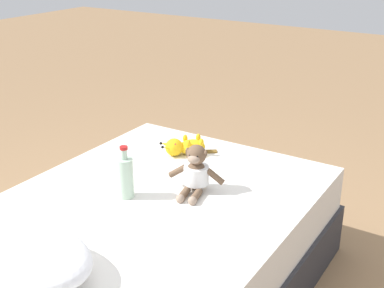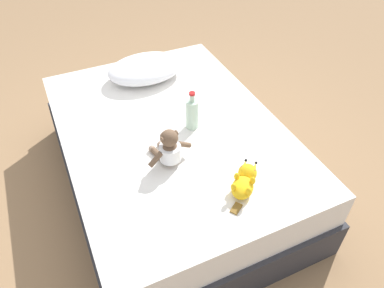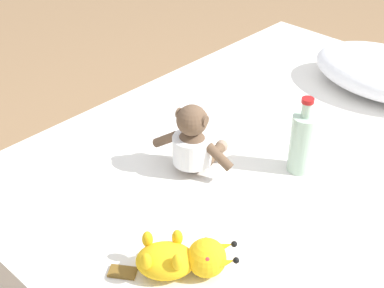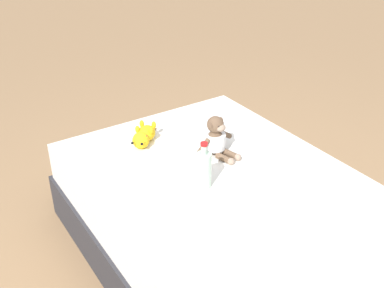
# 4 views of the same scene
# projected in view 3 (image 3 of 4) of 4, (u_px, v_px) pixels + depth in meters

# --- Properties ---
(ground_plane) EXTENTS (16.00, 16.00, 0.00)m
(ground_plane) POSITION_uv_depth(u_px,v_px,m) (266.00, 257.00, 2.18)
(ground_plane) COLOR #93704C
(bed) EXTENTS (1.36, 1.90, 0.52)m
(bed) POSITION_uv_depth(u_px,v_px,m) (271.00, 207.00, 2.03)
(bed) COLOR #2D2D33
(bed) RESTS_ON ground_plane
(pillow) EXTENTS (0.56, 0.39, 0.16)m
(pillow) POSITION_uv_depth(u_px,v_px,m) (384.00, 72.00, 2.18)
(pillow) COLOR white
(pillow) RESTS_ON bed
(plush_monkey) EXTENTS (0.29, 0.24, 0.24)m
(plush_monkey) POSITION_uv_depth(u_px,v_px,m) (194.00, 143.00, 1.73)
(plush_monkey) COLOR brown
(plush_monkey) RESTS_ON bed
(plush_yellow_creature) EXTENTS (0.27, 0.27, 0.10)m
(plush_yellow_creature) POSITION_uv_depth(u_px,v_px,m) (183.00, 259.00, 1.39)
(plush_yellow_creature) COLOR yellow
(plush_yellow_creature) RESTS_ON bed
(glass_bottle) EXTENTS (0.08, 0.08, 0.26)m
(glass_bottle) POSITION_uv_depth(u_px,v_px,m) (302.00, 142.00, 1.73)
(glass_bottle) COLOR #B2D1B7
(glass_bottle) RESTS_ON bed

